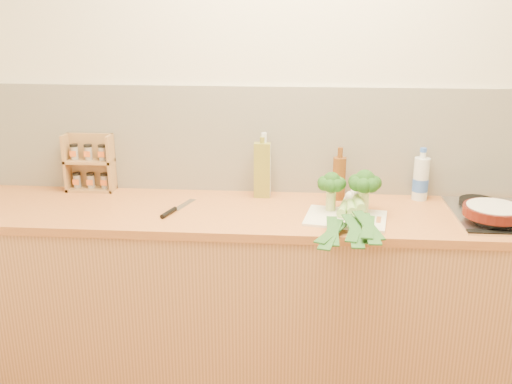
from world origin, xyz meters
TOP-DOWN VIEW (x-y plane):
  - room_shell at (0.00, 1.49)m, footprint 3.50×3.50m
  - counter at (0.00, 1.20)m, footprint 3.20×0.62m
  - chopping_board at (0.23, 1.10)m, footprint 0.39×0.32m
  - broccoli_left at (0.17, 1.20)m, footprint 0.13×0.13m
  - broccoli_right at (0.32, 1.18)m, footprint 0.15×0.15m
  - leek_front at (0.21, 1.09)m, footprint 0.21×0.70m
  - leek_mid at (0.26, 1.04)m, footprint 0.10×0.63m
  - leek_back at (0.30, 1.05)m, footprint 0.11×0.66m
  - chefs_knife at (-0.56, 1.13)m, footprint 0.12×0.29m
  - skillet at (0.88, 1.10)m, footprint 0.38×0.26m
  - spice_rack at (-1.06, 1.44)m, footprint 0.25×0.10m
  - oil_tin at (-0.16, 1.40)m, footprint 0.08×0.05m
  - glass_bottle at (-0.16, 1.41)m, footprint 0.07×0.07m
  - amber_bottle at (0.22, 1.39)m, footprint 0.06×0.06m
  - water_bottle at (0.62, 1.42)m, footprint 0.08×0.08m

SIDE VIEW (x-z plane):
  - counter at x=0.00m, z-range 0.00..0.90m
  - chopping_board at x=0.23m, z-range 0.90..0.91m
  - chefs_knife at x=-0.56m, z-range 0.90..0.92m
  - leek_front at x=0.21m, z-range 0.91..0.95m
  - leek_mid at x=0.26m, z-range 0.93..0.97m
  - skillet at x=0.88m, z-range 0.94..0.98m
  - leek_back at x=0.30m, z-range 0.95..0.99m
  - water_bottle at x=0.62m, z-range 0.88..1.12m
  - amber_bottle at x=0.22m, z-range 0.88..1.14m
  - spice_rack at x=-1.06m, z-range 0.88..1.18m
  - broccoli_left at x=0.17m, z-range 0.94..1.13m
  - glass_bottle at x=-0.16m, z-range 0.88..1.20m
  - oil_tin at x=-0.16m, z-range 0.89..1.19m
  - broccoli_right at x=0.32m, z-range 0.95..1.15m
  - room_shell at x=0.00m, z-range -0.58..2.92m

